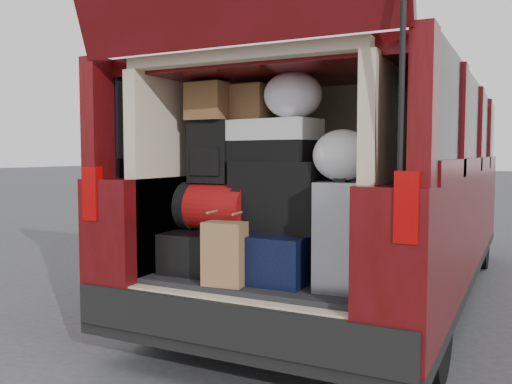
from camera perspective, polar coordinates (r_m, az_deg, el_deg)
ground at (r=3.16m, az=0.12°, el=-19.05°), size 80.00×80.00×0.00m
minivan at (r=4.65m, az=10.42°, el=-0.08°), size 1.90×5.35×2.77m
load_floor at (r=3.30m, az=2.32°, el=-12.96°), size 1.24×1.05×0.55m
black_hardshell at (r=3.28m, az=-4.50°, el=-6.04°), size 0.44×0.59×0.23m
navy_hardshell at (r=3.07m, az=2.25°, el=-6.50°), size 0.49×0.60×0.26m
silver_roller at (r=2.83m, az=9.03°, el=-4.44°), size 0.27×0.39×0.55m
kraft_bag at (r=2.86m, az=-3.32°, el=-6.51°), size 0.23×0.16×0.33m
red_duffel at (r=3.22m, az=-4.18°, el=-1.58°), size 0.44×0.30×0.28m
black_soft_case at (r=3.07m, az=2.79°, el=-0.40°), size 0.58×0.39×0.39m
backpack at (r=3.24m, az=-4.66°, el=4.25°), size 0.26×0.16×0.37m
twotone_duffel at (r=3.08m, az=1.72°, el=5.44°), size 0.56×0.36×0.24m
grocery_sack_lower at (r=3.25m, az=-4.90°, el=9.45°), size 0.25×0.21×0.22m
grocery_sack_upper at (r=3.21m, az=-0.42°, el=9.36°), size 0.23×0.19×0.21m
plastic_bag_center at (r=3.05m, az=3.91°, el=10.13°), size 0.33×0.31×0.26m
plastic_bag_right at (r=2.78m, az=9.09°, el=3.83°), size 0.32×0.31×0.26m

